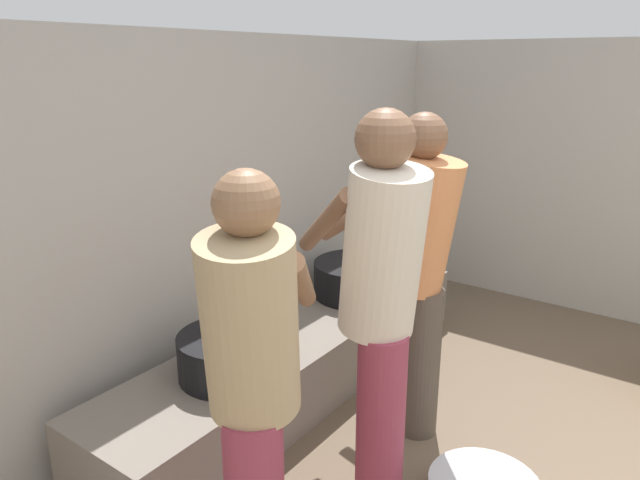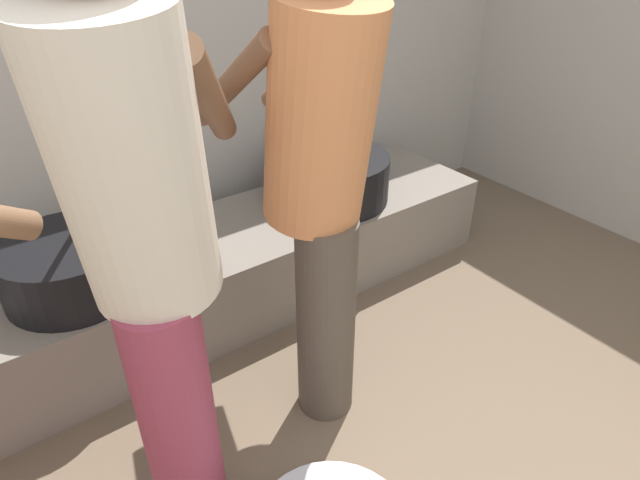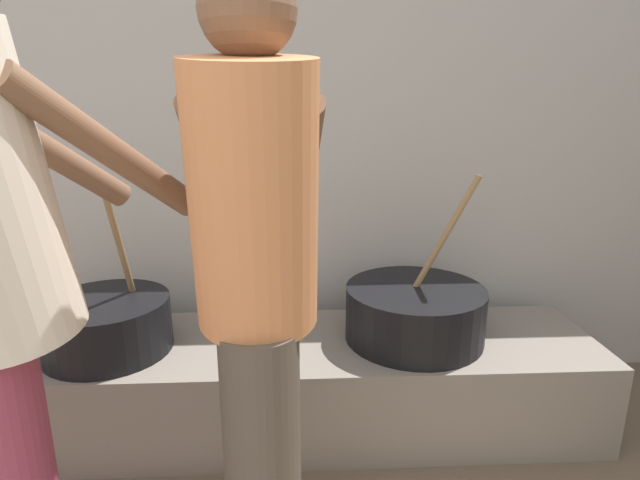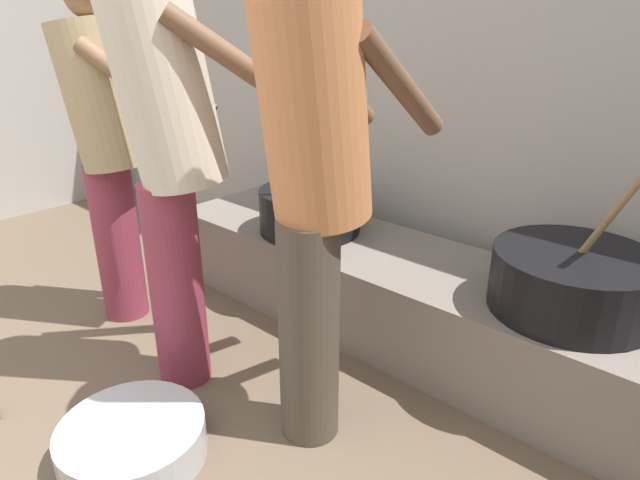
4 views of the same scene
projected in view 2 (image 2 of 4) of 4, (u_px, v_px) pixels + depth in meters
name	position (u px, v px, depth m)	size (l,w,h in m)	color
block_enclosure_rear	(37.00, 86.00, 2.11)	(5.55, 0.20, 1.96)	#ADA8A0
hearth_ledge	(223.00, 271.00, 2.40)	(2.67, 0.60, 0.38)	slate
cooking_pot_main	(331.00, 177.00, 2.55)	(0.55, 0.55, 0.67)	black
cooking_pot_secondary	(70.00, 266.00, 1.92)	(0.48, 0.48, 0.66)	black
cook_in_cream_shirt	(146.00, 239.00, 1.18)	(0.64, 0.75, 1.66)	#8C3347
cook_in_orange_shirt	(320.00, 174.00, 1.56)	(0.36, 0.68, 1.60)	#4C4238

